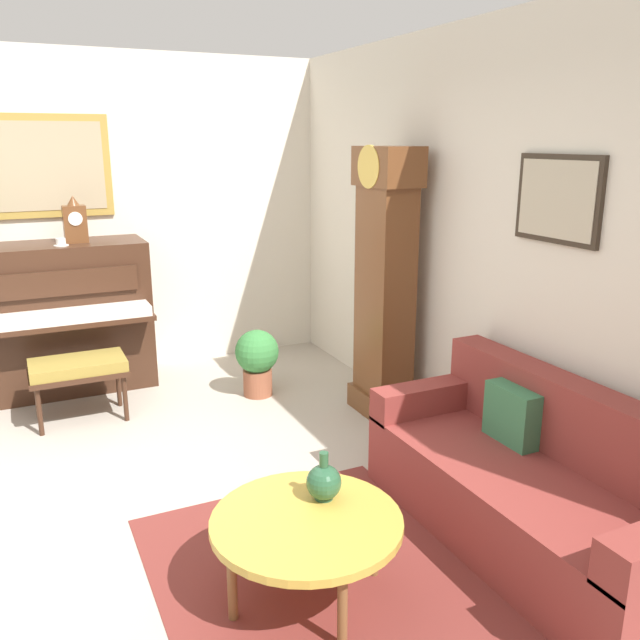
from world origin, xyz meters
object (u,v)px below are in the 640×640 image
Objects in this scene: piano at (60,318)px; potted_plant at (257,358)px; couch at (534,485)px; coffee_table at (307,524)px; grandfather_clock at (385,292)px; teacup at (61,243)px; green_jug at (324,482)px; piano_bench at (78,369)px; mantel_clock at (75,221)px.

potted_plant is (0.84, 1.43, -0.31)m from piano.
couch is 2.16× the size of coffee_table.
grandfather_clock is 3.62× the size of potted_plant.
piano is 12.41× the size of teacup.
potted_plant is (-2.35, 0.52, -0.18)m from green_jug.
piano_bench is (0.74, 0.05, -0.22)m from piano.
piano is 0.78m from piano_bench.
coffee_table is at bearing 15.70° from piano_bench.
piano is 2.06× the size of piano_bench.
piano_bench is at bearing -111.69° from grandfather_clock.
teacup is 0.48× the size of green_jug.
couch is at bearing 36.92° from piano_bench.
piano is 3.79× the size of mantel_clock.
green_jug is at bearing 15.64° from teacup.
potted_plant is at bearing 86.07° from piano_bench.
potted_plant is (0.84, 1.24, -1.10)m from mantel_clock.
piano is at bearing -149.02° from couch.
teacup is (-1.45, -2.12, 0.31)m from grandfather_clock.
piano is 0.81m from mantel_clock.
piano_bench is 3.32m from couch.
grandfather_clock is 2.30m from coffee_table.
coffee_table is at bearing -50.20° from green_jug.
coffee_table is at bearing 9.89° from mantel_clock.
coffee_table is at bearing 13.05° from piano.
mantel_clock is 1.58× the size of green_jug.
mantel_clock is (-3.30, -0.58, 1.04)m from coffee_table.
piano_bench is at bearing -1.21° from teacup.
coffee_table is at bearing -93.91° from couch.
piano reaches higher than green_jug.
teacup is at bearing -43.98° from mantel_clock.
green_jug is at bearing -38.56° from grandfather_clock.
piano_bench is at bearing 3.54° from piano.
couch is at bearing 79.55° from green_jug.
mantel_clock is 3.39m from green_jug.
piano_bench is 1.39m from potted_plant.
coffee_table is 2.56m from potted_plant.
teacup reaches higher than piano_bench.
couch is at bearing 86.09° from coffee_table.
couch is (1.80, -0.14, -0.65)m from grandfather_clock.
mantel_clock is at bearing -170.11° from coffee_table.
piano_bench is 0.80× the size of coffee_table.
grandfather_clock is at bearing 55.60° from teacup.
couch reaches higher than potted_plant.
teacup is 3.26m from green_jug.
grandfather_clock is at bearing 51.40° from mantel_clock.
green_jug reaches higher than coffee_table.
piano reaches higher than potted_plant.
coffee_table is at bearing 12.59° from teacup.
green_jug is (2.44, 0.87, 0.09)m from piano_bench.
couch is at bearing 13.39° from potted_plant.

